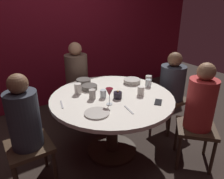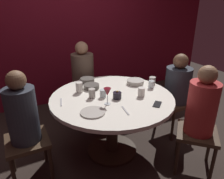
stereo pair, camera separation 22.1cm
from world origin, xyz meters
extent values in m
plane|color=#2D231E|center=(0.00, 0.00, 0.00)|extent=(8.00, 8.00, 0.00)
cube|color=maroon|center=(0.00, 1.74, 1.30)|extent=(6.00, 0.10, 2.60)
cylinder|color=silver|center=(0.00, 0.00, 0.72)|extent=(1.36, 1.36, 0.04)
cylinder|color=#332319|center=(0.00, 0.00, 0.35)|extent=(0.14, 0.14, 0.70)
cylinder|color=#2D2116|center=(0.00, 0.00, 0.01)|extent=(0.60, 0.60, 0.03)
cube|color=#3F2D1E|center=(-0.93, 0.00, 0.45)|extent=(0.40, 0.40, 0.04)
cylinder|color=#2D333D|center=(-0.93, 0.00, 0.74)|extent=(0.28, 0.28, 0.54)
sphere|color=brown|center=(-0.93, 0.00, 1.08)|extent=(0.17, 0.17, 0.17)
cylinder|color=#332319|center=(-1.10, -0.17, 0.21)|extent=(0.04, 0.04, 0.43)
cylinder|color=#332319|center=(-0.76, -0.17, 0.21)|extent=(0.04, 0.04, 0.43)
cylinder|color=#332319|center=(-1.10, 0.17, 0.21)|extent=(0.04, 0.04, 0.43)
cylinder|color=#332319|center=(-0.76, 0.17, 0.21)|extent=(0.04, 0.04, 0.43)
cube|color=#3F2D1E|center=(0.00, 0.94, 0.45)|extent=(0.40, 0.40, 0.04)
cylinder|color=brown|center=(0.00, 0.94, 0.74)|extent=(0.32, 0.32, 0.54)
sphere|color=tan|center=(0.00, 0.94, 1.10)|extent=(0.19, 0.19, 0.19)
cylinder|color=#332319|center=(-0.17, 1.11, 0.21)|extent=(0.04, 0.04, 0.43)
cylinder|color=#332319|center=(-0.17, 0.77, 0.21)|extent=(0.04, 0.04, 0.43)
cylinder|color=#332319|center=(0.17, 1.11, 0.21)|extent=(0.04, 0.04, 0.43)
cylinder|color=#332319|center=(0.17, 0.77, 0.21)|extent=(0.04, 0.04, 0.43)
cube|color=#3F2D1E|center=(0.97, 0.00, 0.45)|extent=(0.40, 0.40, 0.04)
cylinder|color=#2D333D|center=(0.97, 0.00, 0.70)|extent=(0.33, 0.33, 0.46)
sphere|color=brown|center=(0.97, 0.00, 1.02)|extent=(0.19, 0.19, 0.19)
cylinder|color=#332319|center=(1.14, 0.17, 0.21)|extent=(0.04, 0.04, 0.43)
cylinder|color=#332319|center=(0.80, 0.17, 0.21)|extent=(0.04, 0.04, 0.43)
cylinder|color=#332319|center=(1.14, -0.17, 0.21)|extent=(0.04, 0.04, 0.43)
cylinder|color=#332319|center=(0.80, -0.17, 0.21)|extent=(0.04, 0.04, 0.43)
cube|color=#3F2D1E|center=(0.66, -0.66, 0.45)|extent=(0.57, 0.57, 0.04)
cylinder|color=#B22D2D|center=(0.66, -0.66, 0.74)|extent=(0.41, 0.41, 0.54)
sphere|color=#8C6647|center=(0.66, -0.66, 1.09)|extent=(0.18, 0.18, 0.18)
cylinder|color=#332319|center=(0.90, -0.66, 0.21)|extent=(0.04, 0.04, 0.43)
cylinder|color=#332319|center=(0.66, -0.42, 0.21)|extent=(0.04, 0.04, 0.43)
cylinder|color=#332319|center=(0.66, -0.90, 0.21)|extent=(0.04, 0.04, 0.43)
cylinder|color=#332319|center=(0.42, -0.66, 0.21)|extent=(0.04, 0.04, 0.43)
cylinder|color=black|center=(0.02, -0.08, 0.77)|extent=(0.09, 0.09, 0.07)
sphere|color=#F9D159|center=(0.02, -0.08, 0.82)|extent=(0.02, 0.02, 0.02)
cylinder|color=silver|center=(-0.13, -0.15, 0.74)|extent=(0.06, 0.06, 0.01)
cylinder|color=silver|center=(-0.13, -0.15, 0.79)|extent=(0.01, 0.01, 0.09)
cone|color=maroon|center=(-0.13, -0.15, 0.88)|extent=(0.08, 0.08, 0.08)
cylinder|color=#B2ADA3|center=(-0.34, -0.26, 0.75)|extent=(0.24, 0.24, 0.01)
cube|color=black|center=(0.32, -0.40, 0.74)|extent=(0.15, 0.14, 0.01)
cylinder|color=#4C4742|center=(-0.12, 0.31, 0.77)|extent=(0.19, 0.19, 0.05)
cylinder|color=#B2ADA3|center=(0.44, 0.20, 0.77)|extent=(0.21, 0.21, 0.05)
cylinder|color=#4C4742|center=(-0.08, 0.54, 0.76)|extent=(0.18, 0.18, 0.05)
cylinder|color=silver|center=(-0.10, 0.03, 0.78)|extent=(0.07, 0.07, 0.09)
cylinder|color=silver|center=(0.53, 0.00, 0.78)|extent=(0.07, 0.07, 0.09)
cylinder|color=#B2ADA3|center=(-0.21, 0.06, 0.79)|extent=(0.07, 0.07, 0.10)
cylinder|color=#B2ADA3|center=(0.61, 0.08, 0.79)|extent=(0.08, 0.08, 0.10)
cylinder|color=silver|center=(-0.28, 0.27, 0.80)|extent=(0.08, 0.08, 0.12)
cylinder|color=silver|center=(0.29, -0.15, 0.79)|extent=(0.08, 0.08, 0.10)
cube|color=#B7B7BC|center=(-0.04, -0.36, 0.74)|extent=(0.05, 0.18, 0.01)
cube|color=#B7B7BC|center=(-0.54, 0.10, 0.74)|extent=(0.06, 0.18, 0.01)
camera|label=1|loc=(-1.17, -1.81, 1.73)|focal=34.32mm
camera|label=2|loc=(-0.98, -1.92, 1.73)|focal=34.32mm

